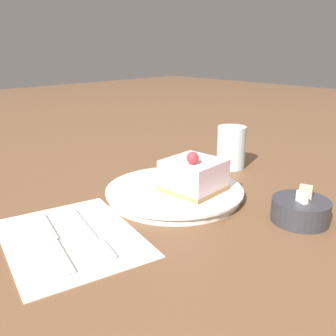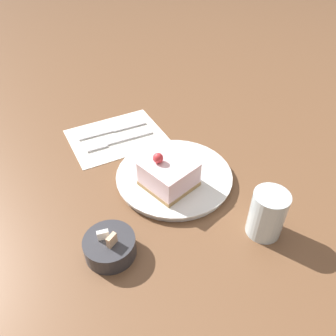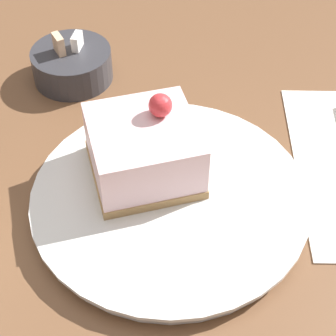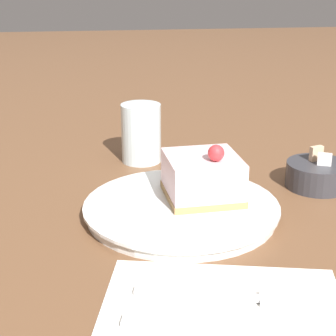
# 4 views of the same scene
# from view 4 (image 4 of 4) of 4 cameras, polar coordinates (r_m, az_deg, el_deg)

# --- Properties ---
(ground_plane) EXTENTS (4.00, 4.00, 0.00)m
(ground_plane) POSITION_cam_4_polar(r_m,az_deg,el_deg) (0.74, 1.35, -4.85)
(ground_plane) COLOR brown
(plate) EXTENTS (0.26, 0.26, 0.02)m
(plate) POSITION_cam_4_polar(r_m,az_deg,el_deg) (0.74, 1.35, -4.06)
(plate) COLOR silver
(plate) RESTS_ON ground_plane
(cake_slice) EXTENTS (0.10, 0.10, 0.08)m
(cake_slice) POSITION_cam_4_polar(r_m,az_deg,el_deg) (0.75, 3.55, -0.90)
(cake_slice) COLOR #AD8451
(cake_slice) RESTS_ON plate
(napkin) EXTENTS (0.23, 0.27, 0.00)m
(napkin) POSITION_cam_4_polar(r_m,az_deg,el_deg) (0.55, 5.63, -14.57)
(napkin) COLOR white
(napkin) RESTS_ON ground_plane
(fork) EXTENTS (0.06, 0.18, 0.00)m
(fork) POSITION_cam_4_polar(r_m,az_deg,el_deg) (0.57, 7.34, -12.88)
(fork) COLOR silver
(fork) RESTS_ON napkin
(knife) EXTENTS (0.06, 0.18, 0.00)m
(knife) POSITION_cam_4_polar(r_m,az_deg,el_deg) (0.53, 3.66, -15.76)
(knife) COLOR silver
(knife) RESTS_ON napkin
(sugar_bowl) EXTENTS (0.09, 0.09, 0.06)m
(sugar_bowl) POSITION_cam_4_polar(r_m,az_deg,el_deg) (0.86, 14.94, -0.64)
(sugar_bowl) COLOR #333338
(sugar_bowl) RESTS_ON ground_plane
(drinking_glass) EXTENTS (0.07, 0.07, 0.10)m
(drinking_glass) POSITION_cam_4_polar(r_m,az_deg,el_deg) (0.92, -2.74, 3.56)
(drinking_glass) COLOR silver
(drinking_glass) RESTS_ON ground_plane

